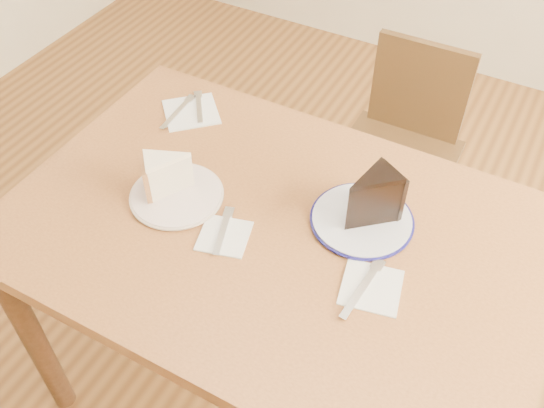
# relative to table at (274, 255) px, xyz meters

# --- Properties ---
(ground) EXTENTS (4.00, 4.00, 0.00)m
(ground) POSITION_rel_table_xyz_m (0.00, 0.00, -0.65)
(ground) COLOR #4C2D14
(ground) RESTS_ON ground
(table) EXTENTS (1.20, 0.80, 0.75)m
(table) POSITION_rel_table_xyz_m (0.00, 0.00, 0.00)
(table) COLOR #593218
(table) RESTS_ON ground
(chair_far) EXTENTS (0.38, 0.38, 0.76)m
(chair_far) POSITION_rel_table_xyz_m (0.07, 0.77, -0.23)
(chair_far) COLOR black
(chair_far) RESTS_ON ground
(plate_cream) EXTENTS (0.21, 0.21, 0.01)m
(plate_cream) POSITION_rel_table_xyz_m (-0.24, -0.03, 0.10)
(plate_cream) COLOR silver
(plate_cream) RESTS_ON table
(plate_navy) EXTENTS (0.22, 0.22, 0.01)m
(plate_navy) POSITION_rel_table_xyz_m (0.17, 0.11, 0.10)
(plate_navy) COLOR silver
(plate_navy) RESTS_ON table
(carrot_cake) EXTENTS (0.13, 0.12, 0.09)m
(carrot_cake) POSITION_rel_table_xyz_m (-0.26, -0.02, 0.15)
(carrot_cake) COLOR beige
(carrot_cake) RESTS_ON plate_cream
(chocolate_cake) EXTENTS (0.13, 0.14, 0.12)m
(chocolate_cake) POSITION_rel_table_xyz_m (0.17, 0.11, 0.17)
(chocolate_cake) COLOR black
(chocolate_cake) RESTS_ON plate_navy
(napkin_cream) EXTENTS (0.13, 0.13, 0.00)m
(napkin_cream) POSITION_rel_table_xyz_m (-0.08, -0.08, 0.10)
(napkin_cream) COLOR white
(napkin_cream) RESTS_ON table
(napkin_navy) EXTENTS (0.14, 0.14, 0.00)m
(napkin_navy) POSITION_rel_table_xyz_m (0.25, -0.05, 0.10)
(napkin_navy) COLOR white
(napkin_navy) RESTS_ON table
(napkin_spare) EXTENTS (0.20, 0.20, 0.00)m
(napkin_spare) POSITION_rel_table_xyz_m (-0.39, 0.26, 0.10)
(napkin_spare) COLOR white
(napkin_spare) RESTS_ON table
(fork_cream) EXTENTS (0.06, 0.14, 0.00)m
(fork_cream) POSITION_rel_table_xyz_m (-0.09, -0.07, 0.10)
(fork_cream) COLOR silver
(fork_cream) RESTS_ON napkin_cream
(knife_navy) EXTENTS (0.03, 0.17, 0.00)m
(knife_navy) POSITION_rel_table_xyz_m (0.24, -0.07, 0.10)
(knife_navy) COLOR silver
(knife_navy) RESTS_ON napkin_navy
(fork_spare) EXTENTS (0.09, 0.12, 0.00)m
(fork_spare) POSITION_rel_table_xyz_m (-0.38, 0.28, 0.10)
(fork_spare) COLOR silver
(fork_spare) RESTS_ON napkin_spare
(knife_spare) EXTENTS (0.02, 0.16, 0.00)m
(knife_spare) POSITION_rel_table_xyz_m (-0.42, 0.23, 0.10)
(knife_spare) COLOR silver
(knife_spare) RESTS_ON napkin_spare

